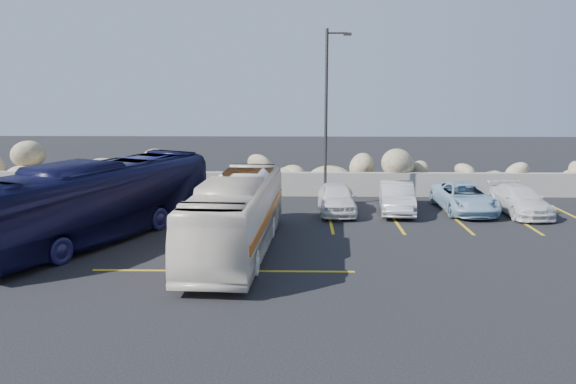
{
  "coord_description": "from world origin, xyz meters",
  "views": [
    {
      "loc": [
        1.31,
        -16.04,
        5.59
      ],
      "look_at": [
        0.9,
        4.0,
        1.73
      ],
      "focal_mm": 35.0,
      "sensor_mm": 36.0,
      "label": 1
    }
  ],
  "objects_px": {
    "vintage_bus": "(237,215)",
    "tour_coach": "(97,201)",
    "car_b": "(397,197)",
    "car_c": "(520,200)",
    "lamppost": "(327,113)",
    "car_a": "(337,198)",
    "car_d": "(464,198)"
  },
  "relations": [
    {
      "from": "vintage_bus",
      "to": "tour_coach",
      "type": "xyz_separation_m",
      "value": [
        -5.2,
        1.39,
        0.18
      ]
    },
    {
      "from": "car_b",
      "to": "car_c",
      "type": "xyz_separation_m",
      "value": [
        5.32,
        -0.2,
        -0.06
      ]
    },
    {
      "from": "lamppost",
      "to": "car_b",
      "type": "distance_m",
      "value": 4.89
    },
    {
      "from": "tour_coach",
      "to": "car_b",
      "type": "distance_m",
      "value": 12.56
    },
    {
      "from": "lamppost",
      "to": "car_a",
      "type": "distance_m",
      "value": 3.9
    },
    {
      "from": "car_d",
      "to": "tour_coach",
      "type": "bearing_deg",
      "value": -163.45
    },
    {
      "from": "tour_coach",
      "to": "car_d",
      "type": "bearing_deg",
      "value": 43.85
    },
    {
      "from": "vintage_bus",
      "to": "tour_coach",
      "type": "relative_size",
      "value": 0.88
    },
    {
      "from": "car_b",
      "to": "car_a",
      "type": "bearing_deg",
      "value": -169.96
    },
    {
      "from": "car_a",
      "to": "car_d",
      "type": "bearing_deg",
      "value": 3.25
    },
    {
      "from": "lamppost",
      "to": "car_d",
      "type": "relative_size",
      "value": 1.77
    },
    {
      "from": "lamppost",
      "to": "car_d",
      "type": "xyz_separation_m",
      "value": [
        6.1,
        -0.95,
        -3.67
      ]
    },
    {
      "from": "car_c",
      "to": "tour_coach",
      "type": "bearing_deg",
      "value": -167.08
    },
    {
      "from": "car_c",
      "to": "car_d",
      "type": "bearing_deg",
      "value": 168.05
    },
    {
      "from": "lamppost",
      "to": "car_c",
      "type": "distance_m",
      "value": 9.27
    },
    {
      "from": "vintage_bus",
      "to": "lamppost",
      "type": "bearing_deg",
      "value": 68.94
    },
    {
      "from": "car_a",
      "to": "car_c",
      "type": "relative_size",
      "value": 0.92
    },
    {
      "from": "tour_coach",
      "to": "car_d",
      "type": "height_order",
      "value": "tour_coach"
    },
    {
      "from": "tour_coach",
      "to": "vintage_bus",
      "type": "bearing_deg",
      "value": 10.45
    },
    {
      "from": "lamppost",
      "to": "tour_coach",
      "type": "xyz_separation_m",
      "value": [
        -8.55,
        -5.84,
        -2.84
      ]
    },
    {
      "from": "lamppost",
      "to": "car_a",
      "type": "relative_size",
      "value": 2.07
    },
    {
      "from": "tour_coach",
      "to": "car_a",
      "type": "relative_size",
      "value": 2.7
    },
    {
      "from": "vintage_bus",
      "to": "car_d",
      "type": "relative_size",
      "value": 2.02
    },
    {
      "from": "lamppost",
      "to": "car_b",
      "type": "bearing_deg",
      "value": -20.54
    },
    {
      "from": "tour_coach",
      "to": "car_a",
      "type": "xyz_separation_m",
      "value": [
        8.95,
        4.49,
        -0.79
      ]
    },
    {
      "from": "car_d",
      "to": "car_c",
      "type": "bearing_deg",
      "value": -11.95
    },
    {
      "from": "vintage_bus",
      "to": "car_d",
      "type": "xyz_separation_m",
      "value": [
        9.45,
        6.28,
        -0.64
      ]
    },
    {
      "from": "car_a",
      "to": "car_d",
      "type": "height_order",
      "value": "car_a"
    },
    {
      "from": "car_a",
      "to": "car_d",
      "type": "distance_m",
      "value": 5.72
    },
    {
      "from": "lamppost",
      "to": "vintage_bus",
      "type": "bearing_deg",
      "value": -114.87
    },
    {
      "from": "tour_coach",
      "to": "car_a",
      "type": "distance_m",
      "value": 10.04
    },
    {
      "from": "car_d",
      "to": "vintage_bus",
      "type": "bearing_deg",
      "value": -148.3
    }
  ]
}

